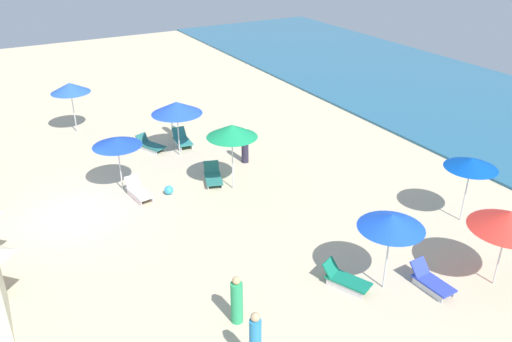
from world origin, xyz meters
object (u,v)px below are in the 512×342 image
(umbrella_3, at_px, (117,142))
(beachgoer_2, at_px, (245,145))
(umbrella_1, at_px, (392,221))
(lounge_chair_1_0, at_px, (431,281))
(lounge_chair_0_0, at_px, (213,176))
(umbrella_6, at_px, (509,220))
(umbrella_5, at_px, (70,88))
(lounge_chair_4_0, at_px, (150,145))
(lounge_chair_1_1, at_px, (345,279))
(beachgoer_0, at_px, (237,301))
(lounge_chair_3_0, at_px, (139,191))
(beachgoer_3, at_px, (174,122))
(beachgoer_1, at_px, (255,342))
(lounge_chair_4_1, at_px, (182,140))
(umbrella_2, at_px, (471,163))
(umbrella_4, at_px, (177,108))
(beach_ball_0, at_px, (169,190))
(umbrella_0, at_px, (232,131))

(umbrella_3, distance_m, beachgoer_2, 5.68)
(umbrella_1, height_order, lounge_chair_1_0, umbrella_1)
(lounge_chair_0_0, bearing_deg, umbrella_6, -47.77)
(umbrella_5, bearing_deg, lounge_chair_4_0, 32.38)
(lounge_chair_1_1, bearing_deg, beachgoer_0, 151.52)
(lounge_chair_1_1, relative_size, beachgoer_0, 1.04)
(lounge_chair_4_0, height_order, beachgoer_2, beachgoer_2)
(lounge_chair_3_0, xyz_separation_m, beachgoer_3, (-5.29, 3.57, 0.49))
(beachgoer_1, bearing_deg, lounge_chair_4_1, -53.26)
(lounge_chair_4_0, relative_size, lounge_chair_4_1, 1.10)
(umbrella_3, xyz_separation_m, beachgoer_1, (10.72, 0.18, -1.27))
(umbrella_2, bearing_deg, lounge_chair_0_0, -137.44)
(lounge_chair_0_0, relative_size, umbrella_3, 0.69)
(umbrella_2, distance_m, beachgoer_0, 9.69)
(umbrella_4, xyz_separation_m, lounge_chair_4_1, (-0.91, 0.51, -2.00))
(umbrella_4, bearing_deg, lounge_chair_4_0, -141.31)
(umbrella_5, bearing_deg, beachgoer_1, 1.34)
(lounge_chair_4_0, relative_size, beach_ball_0, 4.42)
(umbrella_0, height_order, umbrella_4, umbrella_0)
(lounge_chair_1_0, xyz_separation_m, lounge_chair_4_1, (-13.56, -2.41, 0.03))
(lounge_chair_3_0, height_order, beach_ball_0, lounge_chair_3_0)
(beachgoer_0, bearing_deg, lounge_chair_0_0, 101.18)
(umbrella_2, distance_m, umbrella_3, 13.07)
(beachgoer_3, bearing_deg, umbrella_1, 170.39)
(beachgoer_0, bearing_deg, lounge_chair_1_0, 16.40)
(umbrella_1, relative_size, lounge_chair_1_0, 1.78)
(lounge_chair_4_0, distance_m, beach_ball_0, 4.65)
(beach_ball_0, bearing_deg, lounge_chair_0_0, 93.81)
(lounge_chair_1_0, bearing_deg, umbrella_6, -25.94)
(beachgoer_0, bearing_deg, lounge_chair_4_0, 113.58)
(umbrella_1, distance_m, beachgoer_2, 9.89)
(lounge_chair_0_0, xyz_separation_m, lounge_chair_4_1, (-4.12, 0.31, 0.05))
(lounge_chair_1_1, relative_size, beachgoer_1, 0.92)
(beach_ball_0, bearing_deg, umbrella_3, -131.74)
(umbrella_0, distance_m, umbrella_6, 10.14)
(lounge_chair_0_0, relative_size, lounge_chair_4_1, 1.09)
(lounge_chair_1_0, distance_m, beachgoer_2, 10.51)
(umbrella_4, relative_size, beachgoer_0, 1.72)
(umbrella_2, bearing_deg, umbrella_0, -135.48)
(lounge_chair_1_1, height_order, lounge_chair_4_1, lounge_chair_4_1)
(umbrella_4, xyz_separation_m, beachgoer_1, (12.74, -3.10, -1.48))
(umbrella_4, height_order, lounge_chair_4_1, umbrella_4)
(umbrella_6, height_order, beachgoer_1, umbrella_6)
(lounge_chair_4_1, height_order, beachgoer_0, beachgoer_0)
(lounge_chair_3_0, height_order, beachgoer_2, beachgoer_2)
(lounge_chair_4_1, height_order, beachgoer_3, beachgoer_3)
(lounge_chair_1_1, height_order, umbrella_6, umbrella_6)
(lounge_chair_1_1, height_order, lounge_chair_4_0, lounge_chair_1_1)
(umbrella_3, bearing_deg, lounge_chair_1_0, 30.24)
(umbrella_2, height_order, umbrella_4, umbrella_4)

